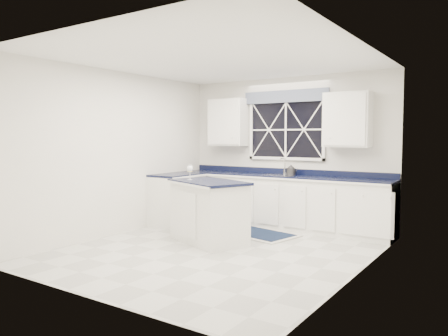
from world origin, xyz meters
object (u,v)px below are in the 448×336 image
Objects in this scene: faucet at (284,166)px; kettle at (291,170)px; island at (209,211)px; dishwasher at (228,200)px; soap_bottle at (291,169)px; wine_glass at (190,169)px.

faucet reaches higher than kettle.
kettle is at bearing 92.45° from island.
kettle is (1.29, 0.07, 0.62)m from dishwasher.
dishwasher is 3.92× the size of soap_bottle.
island is at bearing -102.53° from faucet.
wine_glass is 1.13× the size of soap_bottle.
kettle is 0.11m from soap_bottle.
island is 7.00× the size of soap_bottle.
faucet is 1.28× the size of wine_glass.
kettle is at bearing -33.28° from faucet.
faucet reaches higher than island.
faucet is at bearing 67.73° from wine_glass.
faucet is 1.19× the size of kettle.
faucet is at bearing 10.02° from dishwasher.
kettle reaches higher than dishwasher.
island is at bearing 3.87° from wine_glass.
wine_glass is at bearing -116.56° from soap_bottle.
island is (0.70, -1.60, 0.07)m from dishwasher.
dishwasher is 0.56× the size of island.
faucet reaches higher than soap_bottle.
soap_bottle is at bearing 7.83° from dishwasher.
dishwasher is at bearing 102.35° from wine_glass.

